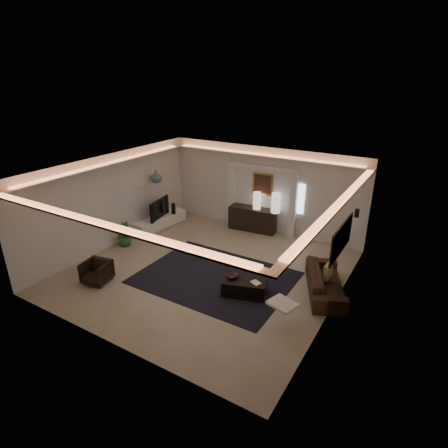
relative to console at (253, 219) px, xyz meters
The scene contains 33 objects.
floor 3.28m from the console, 86.04° to the right, with size 7.00×7.00×0.00m, color #AEA391.
ceiling 4.11m from the console, 86.04° to the right, with size 7.00×7.00×0.00m, color white.
wall_back 1.10m from the console, 47.99° to the left, with size 7.00×7.00×0.00m, color silver.
wall_front 6.83m from the console, 88.09° to the right, with size 7.00×7.00×0.00m, color silver.
wall_left 4.73m from the console, 135.22° to the right, with size 7.00×7.00×0.00m, color silver.
wall_right 5.05m from the console, 41.10° to the right, with size 7.00×7.00×0.00m, color silver.
cove_soffit 3.94m from the console, 86.04° to the right, with size 7.00×7.00×0.04m, color silver.
daylight_slit 1.85m from the console, ahead, with size 0.25×0.03×1.00m, color white.
area_rug 3.53m from the console, 79.73° to the right, with size 4.00×3.00×0.01m, color black.
pilaster_left 1.17m from the console, behind, with size 0.22×0.20×2.20m, color silver.
pilaster_right 1.55m from the console, ahead, with size 0.22×0.20×2.20m, color silver.
alcove_header 1.87m from the console, 33.67° to the left, with size 2.52×0.20×0.12m, color silver.
painting_frame 1.29m from the console, 44.33° to the left, with size 0.74×0.04×0.74m, color tan.
painting_canvas 1.29m from the console, 40.89° to the left, with size 0.62×0.02×0.62m, color #4C2D1E.
art_panel_frame 4.90m from the console, 38.60° to the right, with size 0.04×1.64×0.74m, color black.
art_panel_gold 4.88m from the console, 38.79° to the right, with size 0.02×1.50×0.62m, color tan.
wall_sconce 3.97m from the console, 16.24° to the right, with size 0.12×0.12×0.22m, color black.
wall_niche 3.91m from the console, 150.08° to the right, with size 0.10×0.55×0.04m, color silver.
console is the anchor object (origin of this frame).
lamp_left 0.70m from the console, ahead, with size 0.26×0.26×0.59m, color beige.
lamp_right 1.08m from the console, ahead, with size 0.30×0.30×0.67m, color silver.
media_ledge 3.30m from the console, 152.51° to the right, with size 0.53×2.14×0.40m, color white.
tv 3.38m from the console, 150.65° to the right, with size 0.16×1.19×0.68m, color black.
figurine 2.87m from the console, 158.29° to the right, with size 0.14×0.14×0.39m, color black.
ginger_jar 3.63m from the console, 152.00° to the right, with size 0.40×0.40×0.42m, color #3E444F.
plant 4.37m from the console, 131.98° to the right, with size 0.45×0.45×0.80m, color #2E632C.
sofa 4.26m from the console, 37.66° to the right, with size 0.82×2.09×0.61m, color #372116.
throw_blanket 5.30m from the console, 56.05° to the right, with size 0.58×0.47×0.06m, color #F7E2C6.
throw_pillow 4.20m from the console, 36.49° to the right, with size 0.12×0.40×0.40m, color tan.
coffee_table 4.11m from the console, 65.77° to the right, with size 1.07×0.58×0.40m, color black.
bowl 4.01m from the console, 70.29° to the right, with size 0.29×0.29×0.07m, color black.
magazine 4.23m from the console, 61.97° to the right, with size 0.24×0.18×0.03m, color white.
armchair 5.58m from the console, 110.14° to the right, with size 0.65×0.67×0.61m, color black.
Camera 1 is at (5.12, -7.53, 5.20)m, focal length 29.72 mm.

